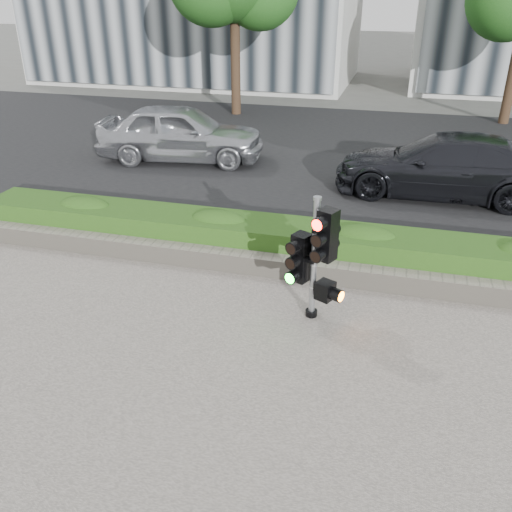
{
  "coord_description": "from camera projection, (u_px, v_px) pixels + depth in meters",
  "views": [
    {
      "loc": [
        1.89,
        -6.27,
        4.59
      ],
      "look_at": [
        0.05,
        0.6,
        1.02
      ],
      "focal_mm": 38.0,
      "sensor_mm": 36.0,
      "label": 1
    }
  ],
  "objects": [
    {
      "name": "hedge",
      "position": [
        281.0,
        241.0,
        9.94
      ],
      "size": [
        12.0,
        1.0,
        0.68
      ],
      "primitive_type": "cube",
      "color": "#4C8428",
      "rests_on": "sidewalk"
    },
    {
      "name": "car_dark",
      "position": [
        444.0,
        166.0,
        12.83
      ],
      "size": [
        5.11,
        2.17,
        1.47
      ],
      "primitive_type": "imported",
      "rotation": [
        0.0,
        0.0,
        -1.59
      ],
      "color": "black",
      "rests_on": "road"
    },
    {
      "name": "stone_wall",
      "position": [
        273.0,
        266.0,
        9.46
      ],
      "size": [
        12.0,
        0.32,
        0.34
      ],
      "primitive_type": "cube",
      "color": "gray",
      "rests_on": "sidewalk"
    },
    {
      "name": "road",
      "position": [
        334.0,
        152.0,
        16.53
      ],
      "size": [
        60.0,
        13.0,
        0.02
      ],
      "primitive_type": "cube",
      "color": "black",
      "rests_on": "ground"
    },
    {
      "name": "car_silver",
      "position": [
        181.0,
        133.0,
        15.41
      ],
      "size": [
        4.9,
        2.52,
        1.6
      ],
      "primitive_type": "imported",
      "rotation": [
        0.0,
        0.0,
        1.71
      ],
      "color": "#ADAEB4",
      "rests_on": "road"
    },
    {
      "name": "ground",
      "position": [
        242.0,
        336.0,
        7.91
      ],
      "size": [
        120.0,
        120.0,
        0.0
      ],
      "primitive_type": "plane",
      "color": "#51514C",
      "rests_on": "ground"
    },
    {
      "name": "sidewalk",
      "position": [
        176.0,
        467.0,
        5.74
      ],
      "size": [
        16.0,
        11.0,
        0.03
      ],
      "primitive_type": "cube",
      "color": "#9E9389",
      "rests_on": "ground"
    },
    {
      "name": "curb",
      "position": [
        288.0,
        243.0,
        10.6
      ],
      "size": [
        60.0,
        0.25,
        0.12
      ],
      "primitive_type": "cube",
      "color": "gray",
      "rests_on": "ground"
    },
    {
      "name": "traffic_signal",
      "position": [
        317.0,
        253.0,
        7.87
      ],
      "size": [
        0.72,
        0.61,
        1.94
      ],
      "rotation": [
        0.0,
        0.0,
        -0.44
      ],
      "color": "black",
      "rests_on": "sidewalk"
    }
  ]
}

